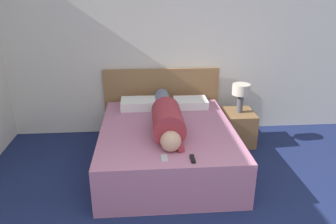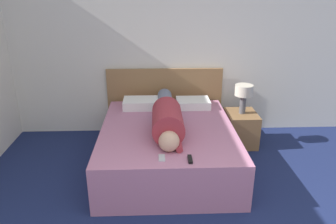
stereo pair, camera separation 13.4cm
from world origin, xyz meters
name	(u,v)px [view 1 (the left image)]	position (x,y,z in m)	size (l,w,h in m)	color
wall_back	(175,46)	(0.00, 3.59, 1.30)	(6.02, 0.06, 2.60)	silver
bed	(167,146)	(-0.21, 2.47, 0.26)	(1.58, 1.92, 0.52)	#B2708E
headboard	(162,101)	(-0.21, 3.52, 0.49)	(1.70, 0.04, 0.98)	olive
nightstand	(238,127)	(0.85, 3.03, 0.23)	(0.42, 0.49, 0.47)	brown
table_lamp	(241,92)	(0.85, 3.03, 0.76)	(0.24, 0.24, 0.40)	#4C4C51
person_lying	(167,117)	(-0.21, 2.41, 0.67)	(0.35, 1.62, 0.35)	tan
pillow_near_headboard	(139,104)	(-0.55, 3.15, 0.58)	(0.48, 0.34, 0.12)	white
pillow_second	(191,103)	(0.18, 3.15, 0.58)	(0.46, 0.34, 0.11)	white
tv_remote	(193,159)	(-0.02, 1.66, 0.53)	(0.04, 0.15, 0.02)	black
cell_phone	(164,158)	(-0.29, 1.70, 0.53)	(0.06, 0.13, 0.01)	#B2B7BC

